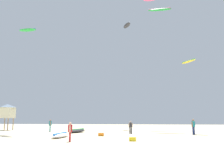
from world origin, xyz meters
TOP-DOWN VIEW (x-y plane):
  - ground_plane at (0.00, 0.00)m, footprint 120.00×120.00m
  - person_foreground at (-1.37, 4.24)m, footprint 0.35×0.50m
  - person_midground at (-8.43, 17.52)m, footprint 0.38×0.52m
  - person_left at (3.01, 14.76)m, footprint 0.51×0.35m
  - person_right at (10.28, 13.88)m, footprint 0.45×0.45m
  - kite_grounded_near at (-3.55, 8.05)m, footprint 1.11×3.81m
  - kite_grounded_mid at (-4.11, 16.14)m, footprint 1.95×4.19m
  - lifeguard_tower at (-17.19, 20.96)m, footprint 2.30×2.30m
  - cooler_box at (0.09, 10.43)m, footprint 0.56×0.36m
  - gear_bag at (3.61, 5.27)m, footprint 0.56×0.36m
  - kite_aloft_0 at (10.77, 17.12)m, footprint 1.96×2.50m
  - kite_aloft_1 at (-11.32, 15.13)m, footprint 2.59×0.88m
  - kite_aloft_2 at (1.81, 29.40)m, footprint 2.02×2.83m
  - kite_aloft_3 at (7.68, 22.74)m, footprint 3.91×1.34m

SIDE VIEW (x-z plane):
  - ground_plane at x=0.00m, z-range 0.00..0.00m
  - cooler_box at x=0.09m, z-range 0.00..0.32m
  - gear_bag at x=3.61m, z-range 0.00..0.32m
  - kite_grounded_near at x=-3.55m, z-range -0.01..0.45m
  - kite_grounded_mid at x=-4.11m, z-range -0.02..0.49m
  - person_left at x=3.01m, z-range 0.13..1.67m
  - person_foreground at x=-1.37m, z-range 0.13..1.68m
  - person_midground at x=-8.43m, z-range 0.14..1.84m
  - person_right at x=10.28m, z-range 0.15..1.92m
  - lifeguard_tower at x=-17.19m, z-range 0.98..5.13m
  - kite_aloft_0 at x=10.77m, z-range 9.15..9.66m
  - kite_aloft_1 at x=-11.32m, z-range 13.98..14.35m
  - kite_aloft_3 at x=7.68m, z-range 19.39..20.14m
  - kite_aloft_2 at x=1.81m, z-range 19.73..20.43m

